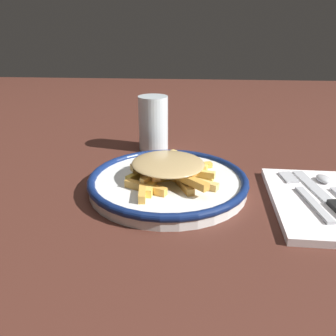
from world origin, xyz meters
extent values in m
plane|color=#49241B|center=(0.00, 0.00, 0.00)|extent=(2.60, 2.60, 0.00)
cylinder|color=white|center=(0.00, 0.00, 0.01)|extent=(0.26, 0.26, 0.02)
torus|color=navy|center=(0.00, 0.00, 0.02)|extent=(0.27, 0.27, 0.01)
cube|color=#EBA459|center=(-0.03, 0.00, 0.04)|extent=(0.05, 0.09, 0.01)
cube|color=#CE8E49|center=(0.01, 0.01, 0.03)|extent=(0.06, 0.08, 0.01)
cube|color=gold|center=(0.03, 0.04, 0.02)|extent=(0.09, 0.04, 0.01)
cube|color=#EFC461|center=(0.03, 0.00, 0.03)|extent=(0.09, 0.03, 0.01)
cube|color=#ECAA45|center=(-0.03, -0.06, 0.03)|extent=(0.02, 0.08, 0.01)
cube|color=#E2B55E|center=(-0.02, -0.02, 0.03)|extent=(0.05, 0.07, 0.01)
cube|color=gold|center=(0.04, 0.01, 0.02)|extent=(0.07, 0.04, 0.01)
cube|color=gold|center=(-0.04, 0.01, 0.03)|extent=(0.05, 0.08, 0.01)
cube|color=#D3B852|center=(0.04, 0.06, 0.02)|extent=(0.06, 0.05, 0.01)
cube|color=#E3B150|center=(-0.03, 0.02, 0.04)|extent=(0.07, 0.05, 0.01)
cube|color=gold|center=(0.03, 0.02, 0.02)|extent=(0.08, 0.05, 0.01)
cube|color=gold|center=(-0.03, -0.05, 0.03)|extent=(0.07, 0.04, 0.01)
cube|color=gold|center=(0.03, -0.03, 0.03)|extent=(0.04, 0.07, 0.01)
cube|color=#DEC264|center=(-0.02, 0.05, 0.04)|extent=(0.05, 0.06, 0.01)
cube|color=#EBB062|center=(0.01, 0.00, 0.04)|extent=(0.09, 0.05, 0.01)
cube|color=gold|center=(0.03, 0.02, 0.04)|extent=(0.03, 0.08, 0.01)
cube|color=#EABC65|center=(0.04, -0.02, 0.03)|extent=(0.08, 0.05, 0.01)
cube|color=#F7C654|center=(-0.02, -0.04, 0.03)|extent=(0.02, 0.07, 0.01)
cube|color=gold|center=(0.01, 0.00, 0.02)|extent=(0.08, 0.04, 0.01)
cube|color=#F2BD57|center=(0.01, 0.02, 0.04)|extent=(0.08, 0.03, 0.01)
cube|color=gold|center=(0.03, -0.04, 0.04)|extent=(0.08, 0.08, 0.01)
ellipsoid|color=tan|center=(0.00, 0.00, 0.05)|extent=(0.17, 0.17, 0.01)
cube|color=white|center=(0.25, -0.04, 0.01)|extent=(0.17, 0.24, 0.01)
cube|color=silver|center=(0.22, -0.06, 0.01)|extent=(0.03, 0.11, 0.01)
cube|color=silver|center=(0.21, 0.04, 0.01)|extent=(0.03, 0.05, 0.00)
cube|color=silver|center=(0.24, 0.01, 0.01)|extent=(0.04, 0.12, 0.00)
ellipsoid|color=silver|center=(0.26, 0.03, 0.02)|extent=(0.03, 0.03, 0.01)
cylinder|color=silver|center=(-0.05, 0.21, 0.06)|extent=(0.07, 0.07, 0.12)
camera|label=1|loc=(0.04, -0.53, 0.26)|focal=37.07mm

